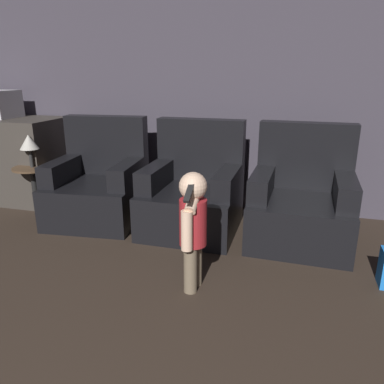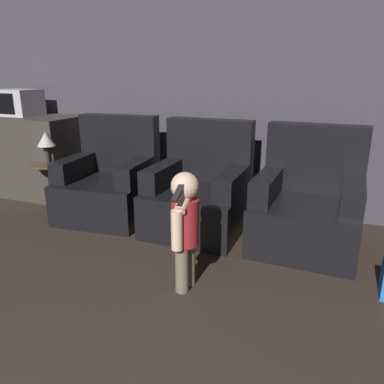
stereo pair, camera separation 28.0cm
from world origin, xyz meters
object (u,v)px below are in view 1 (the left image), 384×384
(armchair_middle, at_px, (193,194))
(person_toddler, at_px, (193,223))
(armchair_right, at_px, (301,203))
(lamp, at_px, (29,143))
(armchair_left, at_px, (99,186))

(armchair_middle, relative_size, person_toddler, 1.21)
(armchair_middle, xyz_separation_m, person_toddler, (0.27, -0.99, 0.15))
(armchair_middle, bearing_deg, person_toddler, -74.42)
(armchair_right, bearing_deg, person_toddler, -122.09)
(lamp, bearing_deg, person_toddler, -26.12)
(armchair_middle, relative_size, lamp, 3.02)
(armchair_right, height_order, lamp, armchair_right)
(person_toddler, bearing_deg, armchair_left, -124.30)
(person_toddler, distance_m, lamp, 2.12)
(lamp, bearing_deg, armchair_middle, 2.32)
(person_toddler, relative_size, lamp, 2.49)
(armchair_right, height_order, person_toddler, armchair_right)
(armchair_left, distance_m, person_toddler, 1.57)
(armchair_right, xyz_separation_m, person_toddler, (-0.68, -0.99, 0.15))
(armchair_middle, xyz_separation_m, lamp, (-1.63, -0.07, 0.40))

